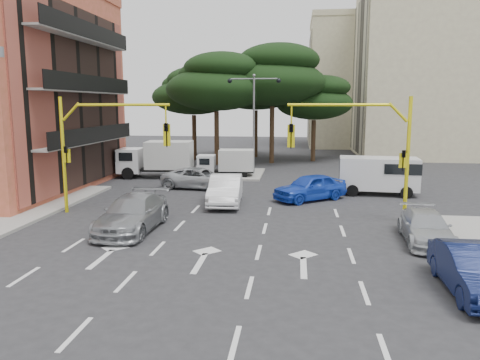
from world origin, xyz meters
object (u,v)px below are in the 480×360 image
object	(u,v)px
car_silver_cross_a	(199,178)
car_silver_wagon	(133,214)
box_truck_b	(226,164)
car_silver_parked	(426,228)
signal_mast_left	(96,139)
box_truck_a	(156,159)
signal_mast_right	(369,141)
street_lamp_center	(254,107)
van_white	(378,176)
car_navy_parked	(473,270)
car_blue_compact	(310,187)
car_white_hatch	(226,190)

from	to	relation	value
car_silver_cross_a	car_silver_wagon	bearing A→B (deg)	-176.70
box_truck_b	car_silver_parked	bearing A→B (deg)	-150.50
signal_mast_left	car_silver_wagon	xyz separation A→B (m)	(2.92, -3.04, -3.10)
box_truck_a	signal_mast_left	bearing A→B (deg)	178.18
signal_mast_right	street_lamp_center	bearing A→B (deg)	115.91
signal_mast_left	van_white	size ratio (longest dim) A/B	1.26
car_silver_parked	signal_mast_right	bearing A→B (deg)	122.48
street_lamp_center	signal_mast_left	bearing A→B (deg)	-115.91
signal_mast_right	car_navy_parked	xyz separation A→B (m)	(1.90, -8.60, -3.16)
signal_mast_right	box_truck_a	world-z (taller)	signal_mast_right
street_lamp_center	car_blue_compact	distance (m)	11.23
car_navy_parked	car_silver_parked	xyz separation A→B (m)	(0.00, 5.21, -0.08)
street_lamp_center	car_navy_parked	size ratio (longest dim) A/B	1.78
signal_mast_left	car_silver_cross_a	bearing A→B (deg)	64.50
car_navy_parked	box_truck_b	distance (m)	23.79
signal_mast_right	car_navy_parked	world-z (taller)	signal_mast_right
street_lamp_center	car_blue_compact	world-z (taller)	street_lamp_center
car_white_hatch	street_lamp_center	bearing A→B (deg)	82.89
street_lamp_center	car_silver_cross_a	size ratio (longest dim) A/B	1.54
signal_mast_right	car_white_hatch	size ratio (longest dim) A/B	1.21
car_blue_compact	box_truck_a	world-z (taller)	box_truck_a
car_white_hatch	car_blue_compact	bearing A→B (deg)	14.76
signal_mast_right	car_navy_parked	bearing A→B (deg)	-77.57
signal_mast_left	car_navy_parked	xyz separation A→B (m)	(15.50, -8.60, -3.16)
street_lamp_center	car_silver_wagon	bearing A→B (deg)	-102.82
signal_mast_right	box_truck_b	size ratio (longest dim) A/B	1.36
street_lamp_center	car_silver_wagon	distance (m)	18.09
car_navy_parked	car_silver_parked	bearing A→B (deg)	90.08
car_blue_compact	box_truck_b	distance (m)	10.09
signal_mast_left	car_silver_wagon	distance (m)	5.24
signal_mast_left	box_truck_a	xyz separation A→B (m)	(-0.56, 11.98, -2.48)
box_truck_b	car_white_hatch	bearing A→B (deg)	-175.84
signal_mast_right	car_blue_compact	bearing A→B (deg)	118.91
car_silver_parked	box_truck_b	world-z (taller)	box_truck_b
signal_mast_left	street_lamp_center	size ratio (longest dim) A/B	0.77
signal_mast_left	box_truck_b	distance (m)	13.81
signal_mast_right	signal_mast_left	distance (m)	13.61
car_navy_parked	van_white	distance (m)	15.66
signal_mast_left	car_navy_parked	bearing A→B (deg)	-29.02
box_truck_b	car_navy_parked	bearing A→B (deg)	-157.48
car_blue_compact	box_truck_b	bearing A→B (deg)	-179.72
car_white_hatch	car_silver_cross_a	distance (m)	5.32
car_blue_compact	car_silver_wagon	distance (m)	11.19
car_silver_parked	car_silver_cross_a	bearing A→B (deg)	139.98
street_lamp_center	car_white_hatch	bearing A→B (deg)	-93.09
box_truck_a	car_silver_parked	bearing A→B (deg)	-138.24
signal_mast_right	signal_mast_left	bearing A→B (deg)	180.00
signal_mast_right	signal_mast_left	size ratio (longest dim) A/B	1.00
car_silver_parked	box_truck_a	bearing A→B (deg)	139.56
car_silver_wagon	box_truck_a	distance (m)	15.43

